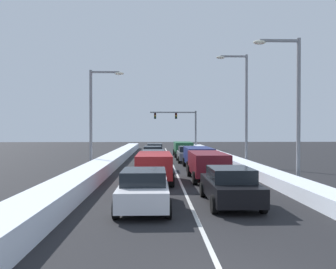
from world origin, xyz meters
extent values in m
plane|color=black|center=(0.00, 19.39, 0.00)|extent=(126.06, 126.06, 0.00)
cube|color=silver|center=(0.00, 24.24, 0.00)|extent=(0.14, 53.33, 0.01)
cube|color=silver|center=(5.30, 24.24, 0.32)|extent=(1.37, 53.33, 0.63)
cube|color=silver|center=(-5.30, 24.24, 0.42)|extent=(1.60, 53.33, 0.84)
cube|color=black|center=(1.61, 7.24, 0.63)|extent=(1.82, 4.50, 0.70)
cube|color=black|center=(1.61, 7.09, 1.23)|extent=(1.64, 2.20, 0.55)
cube|color=red|center=(0.91, 5.04, 0.75)|extent=(0.24, 0.08, 0.14)
cube|color=red|center=(2.30, 5.04, 0.75)|extent=(0.24, 0.08, 0.14)
cylinder|color=black|center=(0.72, 8.79, 0.33)|extent=(0.22, 0.66, 0.66)
cylinder|color=black|center=(2.50, 8.79, 0.33)|extent=(0.22, 0.66, 0.66)
cylinder|color=black|center=(0.72, 5.69, 0.33)|extent=(0.22, 0.66, 0.66)
cylinder|color=black|center=(2.50, 5.69, 0.33)|extent=(0.22, 0.66, 0.66)
cube|color=maroon|center=(1.70, 13.92, 1.04)|extent=(1.95, 4.90, 1.25)
cube|color=black|center=(1.70, 11.51, 1.32)|extent=(1.56, 0.06, 0.55)
cube|color=red|center=(0.92, 11.52, 0.94)|extent=(0.20, 0.08, 0.28)
cube|color=red|center=(2.48, 11.52, 0.94)|extent=(0.20, 0.08, 0.28)
cylinder|color=black|center=(0.74, 15.62, 0.37)|extent=(0.25, 0.74, 0.74)
cylinder|color=black|center=(2.65, 15.62, 0.37)|extent=(0.25, 0.74, 0.74)
cylinder|color=black|center=(0.74, 12.22, 0.37)|extent=(0.25, 0.74, 0.74)
cylinder|color=black|center=(2.65, 12.22, 0.37)|extent=(0.25, 0.74, 0.74)
cube|color=navy|center=(1.88, 20.06, 1.04)|extent=(1.95, 4.90, 1.25)
cube|color=black|center=(1.88, 17.65, 1.32)|extent=(1.56, 0.06, 0.55)
cube|color=red|center=(1.10, 17.66, 0.94)|extent=(0.20, 0.08, 0.28)
cube|color=red|center=(2.66, 17.66, 0.94)|extent=(0.20, 0.08, 0.28)
cylinder|color=black|center=(0.92, 21.76, 0.37)|extent=(0.25, 0.74, 0.74)
cylinder|color=black|center=(2.83, 21.76, 0.37)|extent=(0.25, 0.74, 0.74)
cylinder|color=black|center=(0.92, 18.36, 0.37)|extent=(0.25, 0.74, 0.74)
cylinder|color=black|center=(2.83, 18.36, 0.37)|extent=(0.25, 0.74, 0.74)
cube|color=slate|center=(1.55, 25.83, 0.63)|extent=(1.82, 4.50, 0.70)
cube|color=black|center=(1.55, 25.68, 1.23)|extent=(1.64, 2.20, 0.55)
cube|color=red|center=(0.85, 23.63, 0.75)|extent=(0.24, 0.08, 0.14)
cube|color=red|center=(2.24, 23.63, 0.75)|extent=(0.24, 0.08, 0.14)
cylinder|color=black|center=(0.66, 27.38, 0.33)|extent=(0.22, 0.66, 0.66)
cylinder|color=black|center=(2.44, 27.38, 0.33)|extent=(0.22, 0.66, 0.66)
cylinder|color=black|center=(0.66, 24.28, 0.33)|extent=(0.22, 0.66, 0.66)
cylinder|color=black|center=(2.44, 24.28, 0.33)|extent=(0.22, 0.66, 0.66)
cube|color=#1E5633|center=(1.63, 32.51, 1.04)|extent=(1.95, 4.90, 1.25)
cube|color=black|center=(1.63, 30.10, 1.32)|extent=(1.56, 0.06, 0.55)
cube|color=red|center=(0.85, 30.11, 0.94)|extent=(0.20, 0.08, 0.28)
cube|color=red|center=(2.41, 30.11, 0.94)|extent=(0.20, 0.08, 0.28)
cylinder|color=black|center=(0.67, 34.21, 0.37)|extent=(0.25, 0.74, 0.74)
cylinder|color=black|center=(2.58, 34.21, 0.37)|extent=(0.25, 0.74, 0.74)
cylinder|color=black|center=(0.67, 30.81, 0.37)|extent=(0.25, 0.74, 0.74)
cylinder|color=black|center=(2.58, 30.81, 0.37)|extent=(0.25, 0.74, 0.74)
cube|color=silver|center=(-1.85, 6.61, 0.63)|extent=(1.82, 4.50, 0.70)
cube|color=black|center=(-1.85, 6.46, 1.23)|extent=(1.64, 2.20, 0.55)
cube|color=red|center=(-2.55, 4.41, 0.75)|extent=(0.24, 0.08, 0.14)
cube|color=red|center=(-1.16, 4.41, 0.75)|extent=(0.24, 0.08, 0.14)
cylinder|color=black|center=(-2.74, 8.16, 0.33)|extent=(0.22, 0.66, 0.66)
cylinder|color=black|center=(-0.96, 8.16, 0.33)|extent=(0.22, 0.66, 0.66)
cylinder|color=black|center=(-2.74, 5.06, 0.33)|extent=(0.22, 0.66, 0.66)
cylinder|color=black|center=(-0.96, 5.06, 0.33)|extent=(0.22, 0.66, 0.66)
cube|color=maroon|center=(-1.52, 13.16, 1.04)|extent=(1.95, 4.90, 1.25)
cube|color=black|center=(-1.52, 10.75, 1.32)|extent=(1.56, 0.06, 0.55)
cube|color=red|center=(-2.30, 10.76, 0.94)|extent=(0.20, 0.08, 0.28)
cube|color=red|center=(-0.74, 10.76, 0.94)|extent=(0.20, 0.08, 0.28)
cylinder|color=black|center=(-2.48, 14.86, 0.37)|extent=(0.25, 0.74, 0.74)
cylinder|color=black|center=(-0.57, 14.86, 0.37)|extent=(0.25, 0.74, 0.74)
cylinder|color=black|center=(-2.48, 11.46, 0.37)|extent=(0.25, 0.74, 0.74)
cylinder|color=black|center=(-0.57, 11.46, 0.37)|extent=(0.25, 0.74, 0.74)
cube|color=#937F60|center=(-1.65, 19.53, 0.63)|extent=(1.82, 4.50, 0.70)
cube|color=black|center=(-1.65, 19.38, 1.23)|extent=(1.64, 2.20, 0.55)
cube|color=red|center=(-2.34, 17.33, 0.75)|extent=(0.24, 0.08, 0.14)
cube|color=red|center=(-0.95, 17.33, 0.75)|extent=(0.24, 0.08, 0.14)
cylinder|color=black|center=(-2.54, 21.08, 0.33)|extent=(0.22, 0.66, 0.66)
cylinder|color=black|center=(-0.76, 21.08, 0.33)|extent=(0.22, 0.66, 0.66)
cylinder|color=black|center=(-2.54, 17.98, 0.33)|extent=(0.22, 0.66, 0.66)
cylinder|color=black|center=(-0.76, 17.98, 0.33)|extent=(0.22, 0.66, 0.66)
cube|color=#B7BABF|center=(-1.77, 25.92, 0.63)|extent=(1.82, 4.50, 0.70)
cube|color=black|center=(-1.77, 25.77, 1.23)|extent=(1.64, 2.20, 0.55)
cube|color=red|center=(-2.47, 23.72, 0.75)|extent=(0.24, 0.08, 0.14)
cube|color=red|center=(-1.08, 23.72, 0.75)|extent=(0.24, 0.08, 0.14)
cylinder|color=black|center=(-2.66, 27.47, 0.33)|extent=(0.22, 0.66, 0.66)
cylinder|color=black|center=(-0.88, 27.47, 0.33)|extent=(0.22, 0.66, 0.66)
cylinder|color=black|center=(-2.66, 24.37, 0.33)|extent=(0.22, 0.66, 0.66)
cylinder|color=black|center=(-0.88, 24.37, 0.33)|extent=(0.22, 0.66, 0.66)
cube|color=#38383D|center=(-1.62, 31.76, 0.63)|extent=(1.82, 4.50, 0.70)
cube|color=black|center=(-1.62, 31.61, 1.23)|extent=(1.64, 2.20, 0.55)
cube|color=red|center=(-2.31, 29.56, 0.75)|extent=(0.24, 0.08, 0.14)
cube|color=red|center=(-0.92, 29.56, 0.75)|extent=(0.24, 0.08, 0.14)
cylinder|color=black|center=(-2.51, 33.31, 0.33)|extent=(0.22, 0.66, 0.66)
cylinder|color=black|center=(-0.73, 33.31, 0.33)|extent=(0.22, 0.66, 0.66)
cylinder|color=black|center=(-2.51, 30.21, 0.33)|extent=(0.22, 0.66, 0.66)
cylinder|color=black|center=(-0.73, 30.21, 0.33)|extent=(0.22, 0.66, 0.66)
cylinder|color=slate|center=(4.90, 48.48, 3.10)|extent=(0.28, 0.28, 6.20)
cube|color=slate|center=(1.20, 48.48, 5.95)|extent=(7.40, 0.20, 0.20)
cube|color=black|center=(1.70, 48.48, 5.38)|extent=(0.34, 0.34, 0.95)
sphere|color=#4C0A0A|center=(1.70, 48.30, 5.66)|extent=(0.22, 0.22, 0.22)
sphere|color=#F2AD14|center=(1.70, 48.30, 5.38)|extent=(0.22, 0.22, 0.22)
sphere|color=#0C3819|center=(1.70, 48.30, 5.09)|extent=(0.22, 0.22, 0.22)
cube|color=black|center=(-1.70, 48.48, 5.38)|extent=(0.34, 0.34, 0.95)
sphere|color=#4C0A0A|center=(-1.70, 48.30, 5.66)|extent=(0.22, 0.22, 0.22)
sphere|color=#F2AD14|center=(-1.70, 48.30, 5.38)|extent=(0.22, 0.22, 0.22)
sphere|color=#0C3819|center=(-1.70, 48.30, 5.09)|extent=(0.22, 0.22, 0.22)
cylinder|color=gray|center=(6.50, 12.12, 4.06)|extent=(0.22, 0.22, 8.12)
cube|color=gray|center=(5.40, 12.12, 7.97)|extent=(2.20, 0.14, 0.14)
ellipsoid|color=#EAE5C6|center=(4.30, 12.12, 7.87)|extent=(0.70, 0.36, 0.24)
cylinder|color=gray|center=(6.15, 21.82, 4.69)|extent=(0.22, 0.22, 9.37)
cube|color=gray|center=(5.05, 21.82, 9.22)|extent=(2.20, 0.14, 0.14)
ellipsoid|color=#EAE5C6|center=(3.95, 21.82, 9.12)|extent=(0.70, 0.36, 0.24)
cylinder|color=gray|center=(-6.48, 19.91, 3.84)|extent=(0.22, 0.22, 7.67)
cube|color=gray|center=(-5.38, 19.91, 7.52)|extent=(2.20, 0.14, 0.14)
ellipsoid|color=#EAE5C6|center=(-4.28, 19.91, 7.42)|extent=(0.70, 0.36, 0.24)
camera|label=1|loc=(-1.34, -6.45, 3.00)|focal=36.24mm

